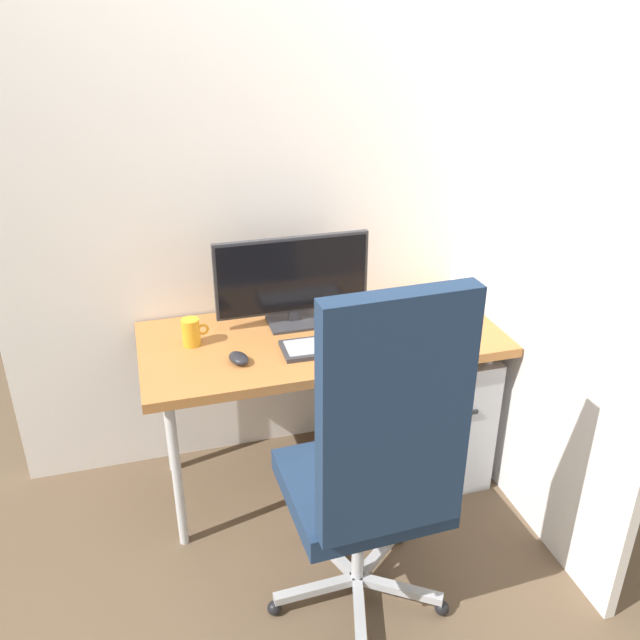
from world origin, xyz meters
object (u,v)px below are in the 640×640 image
keyboard (331,345)px  mouse (239,358)px  monitor (293,279)px  filing_cabinet (425,408)px  notebook (422,316)px  coffee_mug (191,332)px  office_chair (376,462)px  pen_holder (461,305)px

keyboard → mouse: bearing=-177.3°
mouse → monitor: bearing=25.0°
filing_cabinet → keyboard: bearing=-171.9°
notebook → mouse: bearing=-152.6°
keyboard → notebook: (0.44, 0.15, -0.00)m
monitor → coffee_mug: monitor is taller
mouse → coffee_mug: 0.24m
office_chair → monitor: size_ratio=2.02×
office_chair → pen_holder: (0.67, 0.79, 0.08)m
filing_cabinet → mouse: (-0.81, -0.08, 0.42)m
filing_cabinet → monitor: size_ratio=0.97×
filing_cabinet → coffee_mug: size_ratio=5.62×
office_chair → notebook: size_ratio=7.47×
filing_cabinet → monitor: 0.83m
filing_cabinet → pen_holder: (0.16, 0.07, 0.45)m
pen_holder → office_chair: bearing=-130.4°
pen_holder → notebook: 0.18m
mouse → coffee_mug: (-0.15, 0.19, 0.04)m
monitor → pen_holder: (0.70, -0.12, -0.15)m
office_chair → filing_cabinet: size_ratio=2.08×
pen_holder → coffee_mug: bearing=177.8°
mouse → pen_holder: size_ratio=0.55×
coffee_mug → keyboard: bearing=-18.8°
office_chair → pen_holder: bearing=49.6°
filing_cabinet → coffee_mug: 1.07m
office_chair → coffee_mug: office_chair is taller
pen_holder → notebook: size_ratio=1.05×
office_chair → coffee_mug: bearing=118.5°
keyboard → pen_holder: pen_holder is taller
keyboard → mouse: mouse is taller
notebook → keyboard: bearing=-145.8°
monitor → mouse: size_ratio=6.40×
keyboard → notebook: bearing=18.4°
filing_cabinet → monitor: bearing=160.9°
keyboard → coffee_mug: bearing=161.2°
filing_cabinet → monitor: monitor is taller
monitor → keyboard: bearing=-71.0°
keyboard → office_chair: bearing=-95.0°
filing_cabinet → notebook: notebook is taller
keyboard → pen_holder: size_ratio=2.14×
filing_cabinet → pen_holder: pen_holder is taller
filing_cabinet → monitor: (-0.54, 0.19, 0.60)m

